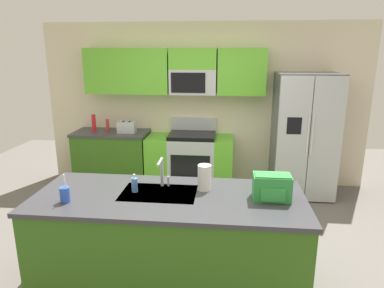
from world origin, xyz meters
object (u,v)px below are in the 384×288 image
Objects in this scene: refrigerator at (304,136)px; drink_cup_blue at (65,194)px; bottle_red at (94,123)px; soap_dispenser at (135,185)px; backpack at (272,187)px; range_oven at (190,161)px; sink_faucet at (162,170)px; pepper_mill at (108,125)px; paper_towel_roll at (204,177)px; toaster at (127,127)px.

refrigerator is 3.61m from drink_cup_blue.
bottle_red is 1.60× the size of soap_dispenser.
backpack is at bearing -1.87° from soap_dispenser.
sink_faucet reaches higher than range_oven.
drink_cup_blue reaches higher than pepper_mill.
pepper_mill is at bearing 178.70° from refrigerator.
pepper_mill is 0.74× the size of bottle_red.
soap_dispenser is at bearing -169.71° from paper_towel_roll.
soap_dispenser is at bearing 27.76° from drink_cup_blue.
bottle_red is 2.78m from drink_cup_blue.
backpack is at bearing -43.75° from bottle_red.
refrigerator reaches higher than toaster.
toaster is (-2.73, 0.02, 0.07)m from refrigerator.
drink_cup_blue reaches higher than backpack.
soap_dispenser is (0.53, 0.28, -0.00)m from drink_cup_blue.
bottle_red is at bearing 136.25° from backpack.
soap_dispenser is at bearing -61.22° from bottle_red.
pepper_mill is at bearing 120.32° from sink_faucet.
range_oven is 2.37m from paper_towel_roll.
soap_dispenser is at bearing -148.60° from sink_faucet.
bottle_red reaches higher than range_oven.
refrigerator is 7.71× the size of paper_towel_roll.
toaster is 1.65× the size of soap_dispenser.
toaster is at bearing -8.65° from pepper_mill.
toaster is (-1.00, -0.05, 0.55)m from range_oven.
soap_dispenser is (0.75, -2.33, -0.02)m from toaster.
pepper_mill is (-3.06, 0.07, 0.08)m from refrigerator.
refrigerator is 3.05m from soap_dispenser.
bottle_red is 0.96× the size of sink_faucet.
drink_cup_blue is at bearing -85.09° from toaster.
sink_faucet is at bearing -59.68° from pepper_mill.
pepper_mill is at bearing -179.89° from range_oven.
refrigerator is at bearing -1.24° from bottle_red.
refrigerator is 3.07m from pepper_mill.
range_oven is at bearing 177.62° from refrigerator.
paper_towel_roll is 0.75× the size of backpack.
drink_cup_blue is 1.06× the size of paper_towel_roll.
bottle_red is 2.72m from sink_faucet.
bottle_red is at bearing 118.78° from soap_dispenser.
backpack is at bearing 7.77° from drink_cup_blue.
paper_towel_roll is 0.61m from backpack.
sink_faucet is 0.29m from soap_dispenser.
paper_towel_roll is (1.38, -2.22, 0.03)m from toaster.
bottle_red reaches higher than soap_dispenser.
toaster is at bearing 179.59° from refrigerator.
paper_towel_roll reaches higher than soap_dispenser.
pepper_mill is 3.34m from backpack.
drink_cup_blue is 1.77m from backpack.
range_oven is at bearing 3.01° from toaster.
pepper_mill is 0.63× the size of backpack.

